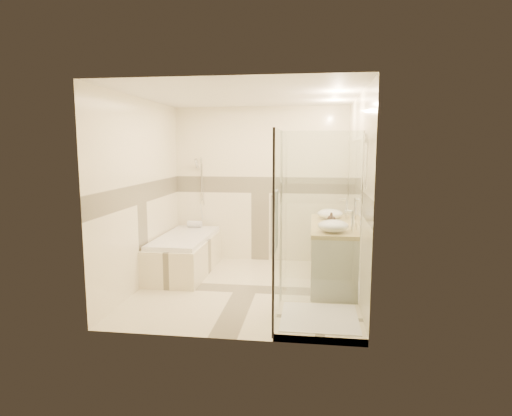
# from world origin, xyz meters

# --- Properties ---
(room) EXTENTS (2.82, 3.02, 2.52)m
(room) POSITION_xyz_m (0.06, 0.01, 1.26)
(room) COLOR beige
(room) RESTS_ON ground
(bathtub) EXTENTS (0.75, 1.70, 0.56)m
(bathtub) POSITION_xyz_m (-1.02, 0.65, 0.31)
(bathtub) COLOR beige
(bathtub) RESTS_ON ground
(vanity) EXTENTS (0.58, 1.62, 0.85)m
(vanity) POSITION_xyz_m (1.12, 0.30, 0.43)
(vanity) COLOR white
(vanity) RESTS_ON ground
(shower_enclosure) EXTENTS (0.96, 0.93, 2.04)m
(shower_enclosure) POSITION_xyz_m (0.83, -0.97, 0.51)
(shower_enclosure) COLOR beige
(shower_enclosure) RESTS_ON ground
(vessel_sink_near) EXTENTS (0.36, 0.36, 0.14)m
(vessel_sink_near) POSITION_xyz_m (1.10, 0.69, 0.92)
(vessel_sink_near) COLOR white
(vessel_sink_near) RESTS_ON vanity
(vessel_sink_far) EXTENTS (0.37, 0.37, 0.15)m
(vessel_sink_far) POSITION_xyz_m (1.10, -0.26, 0.92)
(vessel_sink_far) COLOR white
(vessel_sink_far) RESTS_ON vanity
(faucet_near) EXTENTS (0.12, 0.03, 0.30)m
(faucet_near) POSITION_xyz_m (1.32, 0.69, 1.03)
(faucet_near) COLOR silver
(faucet_near) RESTS_ON vanity
(faucet_far) EXTENTS (0.11, 0.03, 0.27)m
(faucet_far) POSITION_xyz_m (1.32, -0.26, 1.01)
(faucet_far) COLOR silver
(faucet_far) RESTS_ON vanity
(amenity_bottle_a) EXTENTS (0.08, 0.08, 0.14)m
(amenity_bottle_a) POSITION_xyz_m (1.10, 0.15, 0.92)
(amenity_bottle_a) COLOR black
(amenity_bottle_a) RESTS_ON vanity
(amenity_bottle_b) EXTENTS (0.12, 0.12, 0.15)m
(amenity_bottle_b) POSITION_xyz_m (1.10, 0.31, 0.93)
(amenity_bottle_b) COLOR black
(amenity_bottle_b) RESTS_ON vanity
(folded_towels) EXTENTS (0.16, 0.23, 0.07)m
(folded_towels) POSITION_xyz_m (1.10, 1.01, 0.88)
(folded_towels) COLOR silver
(folded_towels) RESTS_ON vanity
(rolled_towel) EXTENTS (0.23, 0.11, 0.11)m
(rolled_towel) POSITION_xyz_m (-1.06, 1.31, 0.61)
(rolled_towel) COLOR silver
(rolled_towel) RESTS_ON bathtub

